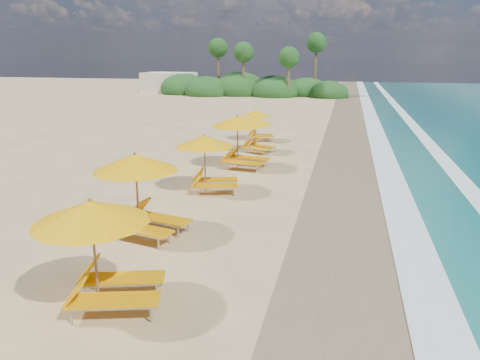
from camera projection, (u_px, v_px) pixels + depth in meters
name	position (u px, v px, depth m)	size (l,w,h in m)	color
ground	(240.00, 213.00, 15.65)	(160.00, 160.00, 0.00)	tan
wet_sand	(358.00, 222.00, 14.75)	(4.00, 160.00, 0.01)	#856C4F
surf_foam	(446.00, 229.00, 14.15)	(4.00, 160.00, 0.01)	white
station_2	(103.00, 246.00, 9.54)	(3.14, 3.06, 2.50)	olive
station_3	(142.00, 190.00, 13.40)	(3.15, 3.02, 2.58)	olive
station_4	(209.00, 159.00, 17.80)	(2.93, 2.84, 2.35)	olive
station_5	(241.00, 138.00, 21.51)	(3.06, 2.90, 2.60)	olive
station_6	(257.00, 132.00, 25.08)	(2.61, 2.58, 2.01)	olive
station_7	(258.00, 123.00, 28.49)	(2.52, 2.45, 2.00)	olive
treeline	(246.00, 88.00, 60.21)	(25.80, 8.80, 9.74)	#163D14
beach_building	(169.00, 82.00, 65.12)	(7.00, 5.00, 2.80)	beige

